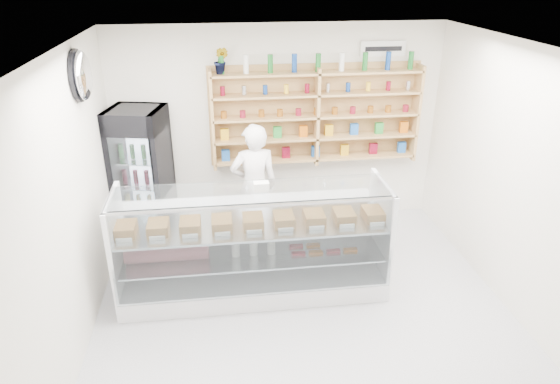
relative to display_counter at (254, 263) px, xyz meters
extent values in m
plane|color=#BCBBC1|center=(0.51, -0.74, -0.36)|extent=(5.00, 5.00, 0.00)
plane|color=white|center=(0.51, -0.74, 2.44)|extent=(5.00, 5.00, 0.00)
plane|color=silver|center=(0.51, 1.76, 1.04)|extent=(4.50, 0.00, 4.50)
plane|color=silver|center=(-1.74, -0.74, 1.04)|extent=(0.00, 5.00, 5.00)
plane|color=silver|center=(2.76, -0.74, 1.04)|extent=(0.00, 5.00, 5.00)
cube|color=white|center=(0.00, -0.01, -0.23)|extent=(2.98, 0.84, 0.25)
cube|color=white|center=(0.00, 0.38, 0.20)|extent=(2.98, 0.05, 0.63)
cube|color=silver|center=(0.00, -0.01, 0.15)|extent=(2.86, 0.74, 0.02)
cube|color=silver|center=(0.00, -0.01, 0.52)|extent=(2.92, 0.78, 0.02)
cube|color=silver|center=(0.00, -0.42, 0.41)|extent=(2.92, 0.12, 1.04)
cube|color=silver|center=(0.00, -0.06, 0.94)|extent=(2.92, 0.59, 0.01)
imported|color=white|center=(0.11, 1.05, 0.49)|extent=(0.65, 0.47, 1.69)
cube|color=black|center=(-1.34, 1.35, 0.57)|extent=(0.80, 0.78, 1.85)
cube|color=#370538|center=(-1.27, 1.05, 1.36)|extent=(0.64, 0.18, 0.26)
cube|color=silver|center=(-1.26, 1.04, 0.49)|extent=(0.55, 0.14, 1.46)
cube|color=tan|center=(-0.39, 1.60, 1.23)|extent=(0.04, 0.28, 1.33)
cube|color=tan|center=(1.01, 1.60, 1.23)|extent=(0.04, 0.28, 1.33)
cube|color=tan|center=(2.41, 1.60, 1.23)|extent=(0.04, 0.28, 1.33)
cube|color=tan|center=(1.01, 1.60, 0.64)|extent=(2.80, 0.28, 0.03)
cube|color=tan|center=(1.01, 1.60, 0.94)|extent=(2.80, 0.28, 0.03)
cube|color=tan|center=(1.01, 1.60, 1.24)|extent=(2.80, 0.28, 0.03)
cube|color=tan|center=(1.01, 1.60, 1.54)|extent=(2.80, 0.28, 0.03)
cube|color=tan|center=(1.01, 1.60, 1.82)|extent=(2.80, 0.28, 0.03)
imported|color=#1E6626|center=(-0.24, 1.60, 2.01)|extent=(0.23, 0.22, 0.34)
ellipsoid|color=silver|center=(-1.66, 0.46, 2.09)|extent=(0.15, 0.50, 0.50)
cube|color=white|center=(1.91, 1.73, 2.09)|extent=(0.62, 0.03, 0.20)
camera|label=1|loc=(-0.32, -4.84, 3.15)|focal=32.00mm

